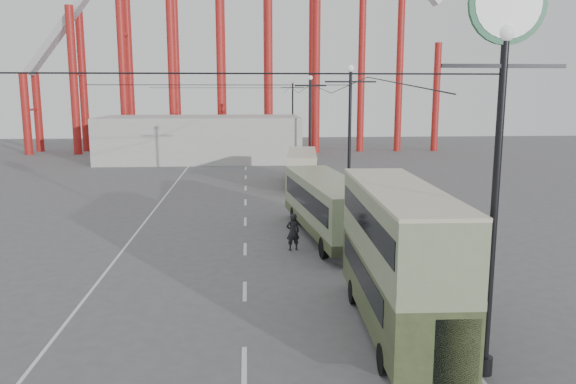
{
  "coord_description": "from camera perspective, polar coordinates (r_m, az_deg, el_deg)",
  "views": [
    {
      "loc": [
        -0.84,
        -16.93,
        7.65
      ],
      "look_at": [
        1.07,
        9.14,
        3.0
      ],
      "focal_mm": 35.0,
      "sensor_mm": 36.0,
      "label": 1
    }
  ],
  "objects": [
    {
      "name": "lamp_post_mid",
      "position": [
        35.64,
        6.26,
        5.24
      ],
      "size": [
        3.2,
        0.44,
        9.32
      ],
      "color": "black",
      "rests_on": "ground"
    },
    {
      "name": "fairground_shed",
      "position": [
        64.34,
        -8.82,
        5.37
      ],
      "size": [
        22.0,
        10.0,
        5.0
      ],
      "primitive_type": "cube",
      "color": "#A3A39E",
      "rests_on": "ground"
    },
    {
      "name": "single_decker_cream",
      "position": [
        46.52,
        1.42,
        2.6
      ],
      "size": [
        3.21,
        9.29,
        2.83
      ],
      "rotation": [
        0.0,
        0.0,
        -0.1
      ],
      "color": "#C0BA9A",
      "rests_on": "ground"
    },
    {
      "name": "pedestrian",
      "position": [
        27.5,
        0.5,
        -4.07
      ],
      "size": [
        0.75,
        0.58,
        1.84
      ],
      "primitive_type": "imported",
      "rotation": [
        0.0,
        0.0,
        3.37
      ],
      "color": "black",
      "rests_on": "ground"
    },
    {
      "name": "double_decker_bus",
      "position": [
        18.22,
        11.13,
        -6.01
      ],
      "size": [
        2.49,
        8.89,
        4.74
      ],
      "rotation": [
        0.0,
        0.0,
        -0.03
      ],
      "color": "#333C20",
      "rests_on": "ground"
    },
    {
      "name": "lamp_post_distant",
      "position": [
        79.25,
        0.48,
        7.93
      ],
      "size": [
        3.2,
        0.44,
        9.32
      ],
      "color": "black",
      "rests_on": "ground"
    },
    {
      "name": "lamp_post_near",
      "position": [
        15.35,
        20.97,
        10.23
      ],
      "size": [
        3.2,
        0.44,
        10.8
      ],
      "color": "black",
      "rests_on": "ground"
    },
    {
      "name": "ground",
      "position": [
        18.59,
        -1.27,
        -14.2
      ],
      "size": [
        160.0,
        160.0,
        0.0
      ],
      "primitive_type": "plane",
      "color": "#515154",
      "rests_on": "ground"
    },
    {
      "name": "road_markings",
      "position": [
        37.42,
        -4.14,
        -1.73
      ],
      "size": [
        12.52,
        120.0,
        0.01
      ],
      "color": "silver",
      "rests_on": "ground"
    },
    {
      "name": "lamp_post_far",
      "position": [
        57.37,
        2.28,
        7.11
      ],
      "size": [
        3.2,
        0.44,
        9.32
      ],
      "color": "black",
      "rests_on": "ground"
    },
    {
      "name": "single_decker_green",
      "position": [
        29.81,
        4.06,
        -1.29
      ],
      "size": [
        3.8,
        11.38,
        3.16
      ],
      "rotation": [
        0.0,
        0.0,
        0.11
      ],
      "color": "gray",
      "rests_on": "ground"
    }
  ]
}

